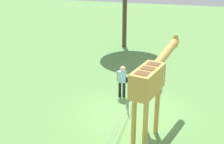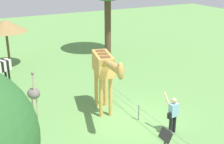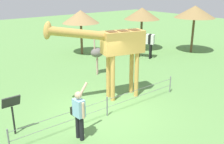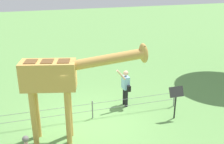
# 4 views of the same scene
# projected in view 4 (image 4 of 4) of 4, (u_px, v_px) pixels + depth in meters

# --- Properties ---
(ground_plane) EXTENTS (60.00, 60.00, 0.00)m
(ground_plane) POSITION_uv_depth(u_px,v_px,m) (94.00, 121.00, 10.38)
(ground_plane) COLOR #60934C
(giraffe) EXTENTS (4.00, 1.41, 3.38)m
(giraffe) POSITION_uv_depth(u_px,v_px,m) (60.00, 79.00, 8.51)
(giraffe) COLOR gold
(giraffe) RESTS_ON ground_plane
(visitor) EXTENTS (0.60, 0.58, 1.73)m
(visitor) POSITION_uv_depth(u_px,v_px,m) (125.00, 86.00, 11.26)
(visitor) COLOR black
(visitor) RESTS_ON ground_plane
(info_sign) EXTENTS (0.56, 0.21, 1.32)m
(info_sign) POSITION_uv_depth(u_px,v_px,m) (176.00, 96.00, 10.27)
(info_sign) COLOR black
(info_sign) RESTS_ON ground_plane
(wire_fence) EXTENTS (7.05, 0.05, 0.75)m
(wire_fence) POSITION_uv_depth(u_px,v_px,m) (92.00, 109.00, 10.45)
(wire_fence) COLOR slate
(wire_fence) RESTS_ON ground_plane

